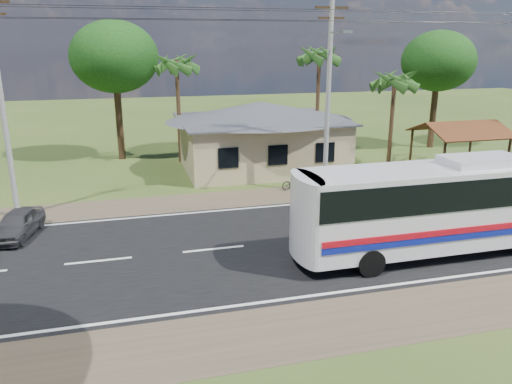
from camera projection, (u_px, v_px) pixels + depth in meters
ground at (317, 239)px, 21.45m from camera, size 120.00×120.00×0.00m
road at (317, 239)px, 21.45m from camera, size 120.00×16.00×0.03m
house at (260, 128)px, 32.96m from camera, size 12.40×10.00×5.00m
waiting_shed at (461, 130)px, 31.70m from camera, size 5.20×4.48×3.35m
concrete_barrier at (472, 177)px, 29.43m from camera, size 7.00×0.30×0.90m
utility_poles at (323, 88)px, 26.44m from camera, size 32.80×2.22×11.00m
palm_near at (395, 81)px, 32.30m from camera, size 2.80×2.80×6.70m
palm_mid at (319, 56)px, 35.19m from camera, size 2.80×2.80×8.20m
palm_far at (177, 64)px, 33.36m from camera, size 2.80×2.80×7.70m
tree_behind_house at (114, 57)px, 34.11m from camera, size 6.00×6.00×9.61m
tree_behind_shed at (438, 61)px, 38.23m from camera, size 5.60×5.60×9.02m
coach_bus at (455, 199)px, 19.54m from camera, size 12.48×2.77×3.87m
motorcycle at (294, 182)px, 28.57m from camera, size 1.72×0.94×0.86m
person at (504, 168)px, 30.32m from camera, size 0.55×0.37×1.49m
small_car at (18, 224)px, 21.54m from camera, size 2.12×3.67×1.17m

